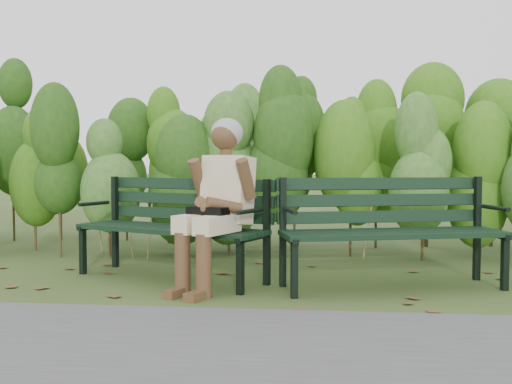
# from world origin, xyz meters

# --- Properties ---
(ground) EXTENTS (80.00, 80.00, 0.00)m
(ground) POSITION_xyz_m (0.00, 0.00, 0.00)
(ground) COLOR #33481C
(footpath) EXTENTS (60.00, 2.50, 0.01)m
(footpath) POSITION_xyz_m (0.00, -2.20, 0.01)
(footpath) COLOR #474749
(footpath) RESTS_ON ground
(hedge_band) EXTENTS (11.04, 1.67, 2.42)m
(hedge_band) POSITION_xyz_m (0.00, 1.86, 1.26)
(hedge_band) COLOR #47381E
(hedge_band) RESTS_ON ground
(leaf_litter) EXTENTS (5.27, 2.27, 0.01)m
(leaf_litter) POSITION_xyz_m (0.38, -0.25, 0.00)
(leaf_litter) COLOR brown
(leaf_litter) RESTS_ON ground
(bench_left) EXTENTS (1.83, 1.24, 0.88)m
(bench_left) POSITION_xyz_m (-0.68, 0.17, 0.52)
(bench_left) COLOR black
(bench_left) RESTS_ON ground
(bench_right) EXTENTS (1.88, 1.02, 0.89)m
(bench_right) POSITION_xyz_m (1.12, -0.01, 0.53)
(bench_right) COLOR black
(bench_right) RESTS_ON ground
(seated_woman) EXTENTS (0.68, 0.89, 1.38)m
(seated_woman) POSITION_xyz_m (-0.25, -0.23, 0.76)
(seated_woman) COLOR beige
(seated_woman) RESTS_ON ground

